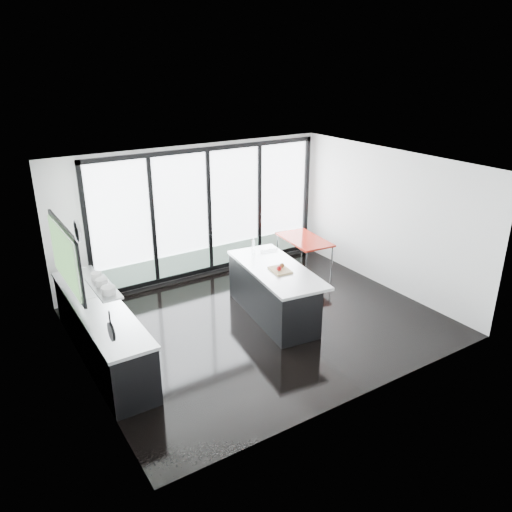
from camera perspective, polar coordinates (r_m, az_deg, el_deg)
floor at (r=8.98m, az=0.49°, el=-7.56°), size 6.00×5.00×0.00m
ceiling at (r=7.99m, az=0.56°, el=10.22°), size 6.00×5.00×0.00m
wall_back at (r=10.58m, az=-5.54°, el=4.47°), size 6.00×0.09×2.80m
wall_front at (r=6.61m, az=12.46°, el=-5.77°), size 6.00×0.00×2.80m
wall_left at (r=7.51m, az=-20.08°, el=-1.83°), size 0.26×5.00×2.80m
wall_right at (r=10.24m, az=14.78°, el=4.01°), size 0.00×5.00×2.80m
counter_cabinets at (r=8.15m, az=-17.23°, el=-8.17°), size 0.69×3.24×1.36m
island at (r=9.01m, az=1.86°, el=-4.09°), size 1.25×2.38×1.21m
bar_stool_near at (r=9.26m, az=4.84°, el=-4.42°), size 0.54×0.54×0.65m
bar_stool_far at (r=9.66m, az=1.92°, el=-2.85°), size 0.52×0.52×0.75m
red_table at (r=11.09m, az=5.48°, el=0.27°), size 0.88×1.39×0.71m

